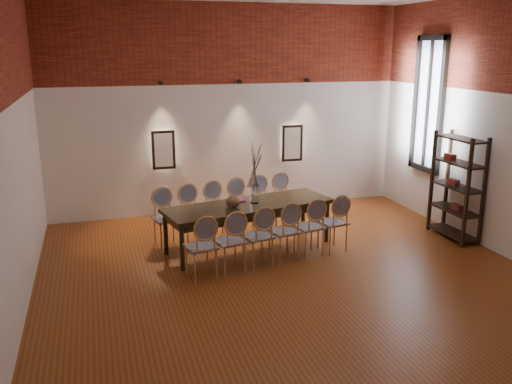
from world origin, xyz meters
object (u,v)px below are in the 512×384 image
object	(u,v)px
chair_near_c	(258,236)
chair_far_a	(167,219)
bowl	(233,202)
shelving_rack	(457,187)
dining_table	(249,226)
chair_far_c	(218,211)
chair_near_d	(284,231)
vase	(255,194)
book	(236,201)
chair_near_f	(333,222)
chair_far_d	(241,207)
chair_near_b	(230,241)
chair_far_b	(193,215)
chair_near_a	(201,246)
chair_far_f	(286,201)
chair_far_e	(264,204)
chair_near_e	(309,227)

from	to	relation	value
chair_near_c	chair_far_a	world-z (taller)	same
bowl	shelving_rack	bearing A→B (deg)	-5.99
bowl	shelving_rack	distance (m)	3.83
dining_table	chair_far_c	world-z (taller)	chair_far_c
chair_near_d	vase	world-z (taller)	vase
chair_far_a	book	bearing A→B (deg)	153.48
vase	shelving_rack	size ratio (longest dim) A/B	0.17
chair_near_f	book	distance (m)	1.60
book	chair_near_f	bearing A→B (deg)	-24.85
chair_far_a	vase	bearing A→B (deg)	150.01
chair_far_d	bowl	xyz separation A→B (m)	(-0.37, -0.86, 0.37)
chair_near_c	book	distance (m)	0.98
vase	chair_near_b	bearing A→B (deg)	-126.13
chair_far_b	bowl	world-z (taller)	chair_far_b
chair_far_a	bowl	world-z (taller)	chair_far_a
chair_far_b	book	world-z (taller)	chair_far_b
chair_near_a	vase	world-z (taller)	vase
chair_near_d	chair_far_f	size ratio (longest dim) A/B	1.00
chair_far_f	chair_far_e	bearing A→B (deg)	-0.00
chair_near_f	bowl	bearing A→B (deg)	155.18
chair_far_a	chair_far_e	bearing A→B (deg)	-180.00
chair_near_f	chair_far_e	distance (m)	1.51
chair_far_f	chair_near_b	bearing A→B (deg)	38.26
chair_near_b	chair_far_a	distance (m)	1.51
chair_near_f	bowl	size ratio (longest dim) A/B	3.92
chair_near_a	chair_far_d	xyz separation A→B (m)	(1.05, 1.69, 0.00)
chair_far_b	chair_far_c	size ratio (longest dim) A/B	1.00
chair_near_b	chair_far_a	bearing A→B (deg)	107.59
chair_far_f	bowl	distance (m)	1.68
chair_near_a	chair_near_c	size ratio (longest dim) A/B	1.00
chair_far_b	book	distance (m)	0.82
chair_near_c	shelving_rack	distance (m)	3.63
chair_near_f	book	size ratio (longest dim) A/B	3.62
chair_near_a	chair_near_d	world-z (taller)	same
chair_near_c	book	world-z (taller)	chair_near_c
chair_near_b	chair_far_d	xyz separation A→B (m)	(0.61, 1.59, 0.00)
chair_near_f	chair_near_a	bearing A→B (deg)	180.00
chair_far_f	chair_far_b	bearing A→B (deg)	0.00
chair_far_b	chair_far_e	distance (m)	1.37
chair_near_c	shelving_rack	bearing A→B (deg)	-7.74
chair_far_f	shelving_rack	bearing A→B (deg)	138.86
chair_near_a	chair_near_b	bearing A→B (deg)	-0.00
chair_near_b	chair_far_b	distance (m)	1.44
chair_far_a	chair_far_b	world-z (taller)	same
chair_far_a	bowl	bearing A→B (deg)	137.26
chair_far_b	vase	world-z (taller)	vase
shelving_rack	chair_far_f	bearing A→B (deg)	149.50
chair_far_e	bowl	distance (m)	1.31
chair_far_a	chair_near_e	bearing A→B (deg)	141.74
chair_near_e	shelving_rack	distance (m)	2.74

